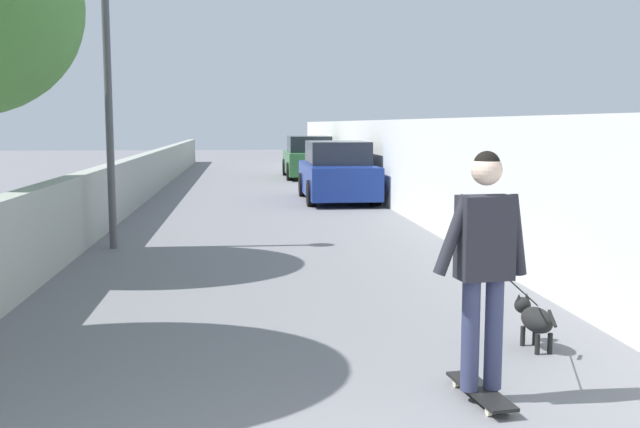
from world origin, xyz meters
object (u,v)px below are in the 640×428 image
(person_skateboarder, at_px, (484,252))
(car_far, at_px, (309,158))
(dog, at_px, (535,318))
(car_near, at_px, (337,173))
(skateboard, at_px, (480,391))
(lamp_post, at_px, (107,46))

(person_skateboarder, xyz_separation_m, car_far, (22.06, -0.75, -0.37))
(dog, height_order, car_near, car_near)
(person_skateboarder, height_order, car_far, person_skateboarder)
(skateboard, distance_m, dog, 1.44)
(lamp_post, height_order, car_far, lamp_post)
(car_near, bearing_deg, person_skateboarder, 176.91)
(lamp_post, height_order, person_skateboarder, lamp_post)
(lamp_post, relative_size, car_far, 1.14)
(dog, height_order, car_far, car_far)
(lamp_post, relative_size, dog, 3.26)
(lamp_post, relative_size, person_skateboarder, 2.75)
(skateboard, bearing_deg, person_skateboarder, 180.00)
(lamp_post, distance_m, dog, 7.98)
(skateboard, height_order, person_skateboarder, person_skateboarder)
(car_near, bearing_deg, skateboard, 176.91)
(dog, relative_size, car_near, 0.36)
(person_skateboarder, relative_size, dog, 1.19)
(person_skateboarder, distance_m, car_far, 22.08)
(dog, relative_size, car_far, 0.35)
(lamp_post, bearing_deg, skateboard, -151.43)
(dog, distance_m, car_far, 20.93)
(lamp_post, bearing_deg, dog, -141.32)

